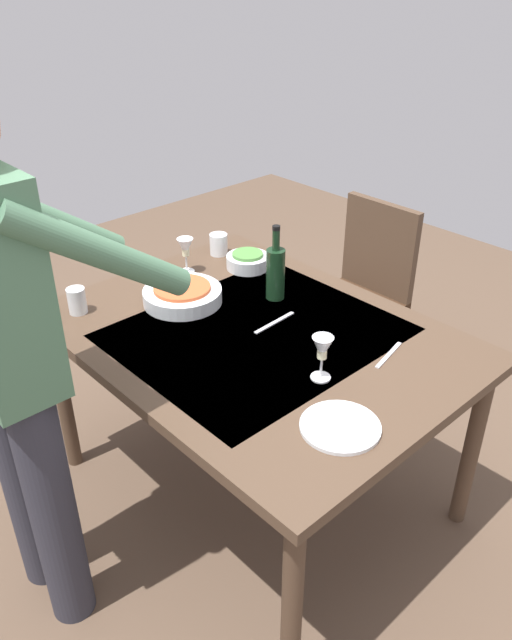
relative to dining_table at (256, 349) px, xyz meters
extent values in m
plane|color=brown|center=(0.00, 0.00, -0.68)|extent=(6.00, 6.00, 0.00)
cube|color=#4C3828|center=(0.00, 0.00, 0.05)|extent=(1.44, 1.08, 0.04)
cube|color=#B2B7C1|center=(0.00, 0.00, 0.07)|extent=(0.79, 0.91, 0.00)
cylinder|color=#4C3828|center=(-0.65, -0.47, -0.33)|extent=(0.06, 0.06, 0.71)
cylinder|color=#4C3828|center=(0.65, -0.47, -0.33)|extent=(0.06, 0.06, 0.71)
cylinder|color=#4C3828|center=(-0.65, 0.47, -0.33)|extent=(0.06, 0.06, 0.71)
cylinder|color=#4C3828|center=(0.65, 0.47, -0.33)|extent=(0.06, 0.06, 0.71)
cube|color=#352114|center=(0.23, -0.84, -0.23)|extent=(0.40, 0.40, 0.04)
cube|color=#4C3828|center=(0.23, -1.02, 0.01)|extent=(0.40, 0.04, 0.45)
cylinder|color=#4C3828|center=(0.06, -1.01, -0.46)|extent=(0.04, 0.04, 0.43)
cylinder|color=#4C3828|center=(0.40, -1.01, -0.46)|extent=(0.04, 0.04, 0.43)
cylinder|color=#4C3828|center=(0.06, -0.67, -0.46)|extent=(0.04, 0.04, 0.43)
cylinder|color=#4C3828|center=(0.40, -0.67, -0.46)|extent=(0.04, 0.04, 0.43)
cylinder|color=#2D2D38|center=(0.22, 0.82, -0.24)|extent=(0.14, 0.14, 0.88)
cylinder|color=#2D2D38|center=(0.02, 0.82, -0.24)|extent=(0.14, 0.14, 0.88)
cylinder|color=#4C7556|center=(0.29, 0.58, 0.57)|extent=(0.08, 0.52, 0.40)
cylinder|color=#4C7556|center=(-0.05, 0.58, 0.57)|extent=(0.08, 0.52, 0.40)
cylinder|color=black|center=(0.14, -0.23, 0.17)|extent=(0.07, 0.07, 0.20)
cylinder|color=black|center=(0.14, -0.23, 0.31)|extent=(0.03, 0.03, 0.08)
cylinder|color=black|center=(0.14, -0.23, 0.36)|extent=(0.03, 0.03, 0.02)
cylinder|color=white|center=(-0.34, 0.04, 0.07)|extent=(0.06, 0.06, 0.01)
cylinder|color=white|center=(-0.34, 0.04, 0.11)|extent=(0.01, 0.01, 0.07)
cone|color=white|center=(-0.34, 0.04, 0.18)|extent=(0.07, 0.07, 0.07)
cylinder|color=beige|center=(-0.34, 0.04, 0.16)|extent=(0.03, 0.03, 0.03)
cylinder|color=white|center=(0.55, -0.12, 0.07)|extent=(0.06, 0.06, 0.01)
cylinder|color=white|center=(0.55, -0.12, 0.11)|extent=(0.01, 0.01, 0.07)
cone|color=white|center=(0.55, -0.12, 0.18)|extent=(0.07, 0.07, 0.07)
cylinder|color=beige|center=(0.55, -0.12, 0.16)|extent=(0.03, 0.03, 0.03)
cylinder|color=silver|center=(0.60, -0.33, 0.12)|extent=(0.08, 0.08, 0.09)
cylinder|color=silver|center=(0.55, 0.39, 0.12)|extent=(0.07, 0.07, 0.10)
cylinder|color=silver|center=(0.35, 0.05, 0.10)|extent=(0.30, 0.30, 0.05)
cylinder|color=#C6562D|center=(0.35, 0.05, 0.12)|extent=(0.22, 0.22, 0.03)
cylinder|color=silver|center=(0.41, -0.33, 0.10)|extent=(0.18, 0.18, 0.05)
cylinder|color=#4C843D|center=(0.41, -0.33, 0.12)|extent=(0.13, 0.13, 0.03)
cylinder|color=silver|center=(-0.54, 0.18, 0.08)|extent=(0.23, 0.23, 0.01)
cube|color=silver|center=(0.00, -0.09, 0.07)|extent=(0.03, 0.20, 0.00)
cube|color=silver|center=(-0.41, -0.22, 0.07)|extent=(0.05, 0.18, 0.00)
camera|label=1|loc=(-1.38, 1.28, 1.23)|focal=35.21mm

